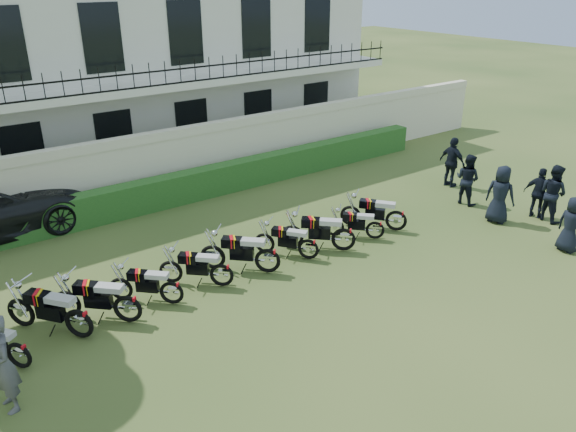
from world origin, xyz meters
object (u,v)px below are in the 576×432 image
at_px(motorcycle_8, 375,226).
at_px(officer_1, 553,193).
at_px(motorcycle_4, 221,270).
at_px(motorcycle_1, 78,317).
at_px(motorcycle_3, 171,287).
at_px(motorcycle_6, 309,244).
at_px(motorcycle_5, 268,255).
at_px(officer_2, 540,193).
at_px(motorcycle_0, 18,349).
at_px(motorcycle_9, 397,216).
at_px(inspector, 2,365).
at_px(officer_0, 571,224).
at_px(officer_5, 452,162).
at_px(motorcycle_2, 127,302).
at_px(officer_4, 467,179).
at_px(motorcycle_7, 344,234).
at_px(officer_3, 500,194).

distance_m(motorcycle_8, officer_1, 5.77).
xyz_separation_m(motorcycle_4, motorcycle_8, (4.88, -0.30, -0.05)).
distance_m(motorcycle_1, motorcycle_3, 2.13).
bearing_deg(motorcycle_6, motorcycle_5, 141.96).
bearing_deg(officer_2, motorcycle_0, 63.80).
distance_m(motorcycle_6, motorcycle_9, 3.20).
relative_size(motorcycle_8, inspector, 0.68).
xyz_separation_m(motorcycle_6, officer_0, (6.10, -3.80, 0.34)).
bearing_deg(motorcycle_1, officer_5, -31.49).
xyz_separation_m(motorcycle_9, officer_2, (4.34, -1.85, 0.30)).
distance_m(motorcycle_9, officer_0, 4.69).
relative_size(motorcycle_1, inspector, 0.95).
height_order(motorcycle_4, officer_5, officer_5).
relative_size(motorcycle_2, officer_4, 0.92).
distance_m(motorcycle_9, officer_2, 4.73).
height_order(motorcycle_6, officer_4, officer_4).
distance_m(motorcycle_4, officer_2, 10.34).
bearing_deg(motorcycle_0, motorcycle_8, -35.99).
xyz_separation_m(motorcycle_6, motorcycle_7, (1.08, -0.18, 0.07)).
bearing_deg(officer_5, motorcycle_3, 96.43).
relative_size(motorcycle_6, motorcycle_9, 0.92).
distance_m(motorcycle_2, officer_0, 11.74).
relative_size(motorcycle_5, motorcycle_6, 1.04).
bearing_deg(officer_5, motorcycle_1, 95.72).
height_order(motorcycle_0, officer_4, officer_4).
bearing_deg(motorcycle_9, officer_0, -89.35).
bearing_deg(motorcycle_8, motorcycle_2, 134.50).
xyz_separation_m(motorcycle_4, officer_3, (8.80, -1.61, 0.43)).
relative_size(motorcycle_7, officer_4, 0.93).
distance_m(motorcycle_5, motorcycle_7, 2.38).
relative_size(motorcycle_1, motorcycle_5, 1.12).
relative_size(motorcycle_3, motorcycle_8, 1.06).
bearing_deg(motorcycle_8, officer_3, -62.68).
bearing_deg(officer_2, officer_1, 174.73).
xyz_separation_m(inspector, officer_1, (15.31, -1.08, -0.03)).
distance_m(motorcycle_8, inspector, 10.06).
distance_m(motorcycle_6, officer_1, 7.99).
bearing_deg(motorcycle_9, motorcycle_1, 141.13).
relative_size(officer_3, officer_5, 1.00).
relative_size(motorcycle_1, motorcycle_3, 1.30).
bearing_deg(officer_5, motorcycle_5, 98.89).
relative_size(motorcycle_0, motorcycle_4, 1.06).
xyz_separation_m(motorcycle_4, motorcycle_9, (5.77, -0.27, 0.03)).
bearing_deg(officer_3, inspector, 73.15).
xyz_separation_m(motorcycle_2, officer_0, (11.10, -3.81, 0.27)).
bearing_deg(motorcycle_4, inspector, 149.05).
bearing_deg(motorcycle_0, officer_0, -51.35).
height_order(motorcycle_0, motorcycle_8, motorcycle_0).
bearing_deg(inspector, officer_2, 80.60).
bearing_deg(motorcycle_6, motorcycle_9, -38.94).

